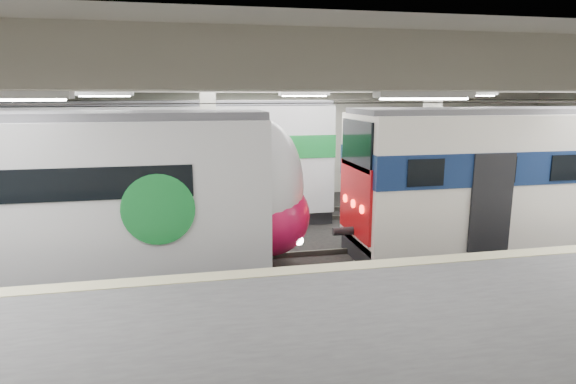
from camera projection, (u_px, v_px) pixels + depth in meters
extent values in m
cube|color=black|center=(319.00, 265.00, 14.34)|extent=(36.00, 24.00, 0.10)
cube|color=silver|center=(322.00, 72.00, 13.21)|extent=(36.00, 24.00, 0.20)
cube|color=beige|center=(265.00, 140.00, 23.36)|extent=(30.00, 0.10, 5.50)
cube|color=#4D4D50|center=(424.00, 365.00, 7.98)|extent=(30.00, 7.00, 1.10)
cube|color=beige|center=(357.00, 265.00, 10.99)|extent=(30.00, 0.50, 0.02)
cube|color=beige|center=(210.00, 161.00, 16.05)|extent=(0.50, 0.50, 5.50)
cube|color=beige|center=(430.00, 155.00, 17.65)|extent=(0.50, 0.50, 5.50)
cube|color=beige|center=(322.00, 83.00, 13.27)|extent=(30.00, 18.00, 0.50)
cube|color=#59544C|center=(319.00, 261.00, 14.31)|extent=(30.00, 1.52, 0.16)
cube|color=#59544C|center=(283.00, 216.00, 19.58)|extent=(30.00, 1.52, 0.16)
cylinder|color=black|center=(321.00, 103.00, 13.38)|extent=(30.00, 0.03, 0.03)
cylinder|color=black|center=(283.00, 100.00, 18.65)|extent=(30.00, 0.03, 0.03)
cube|color=white|center=(344.00, 95.00, 11.42)|extent=(26.00, 8.40, 0.12)
cube|color=silver|center=(17.00, 196.00, 12.24)|extent=(12.70, 2.83, 3.81)
ellipsoid|color=silver|center=(263.00, 186.00, 13.51)|extent=(2.25, 2.78, 3.73)
ellipsoid|color=#BF0F41|center=(268.00, 215.00, 13.70)|extent=(2.38, 2.83, 2.29)
cylinder|color=#167D30|center=(158.00, 210.00, 11.60)|extent=(1.76, 0.06, 1.76)
cube|color=#4C4C51|center=(8.00, 116.00, 11.83)|extent=(12.70, 2.32, 0.20)
cube|color=black|center=(26.00, 272.00, 12.65)|extent=(12.70, 1.98, 0.70)
cube|color=white|center=(558.00, 174.00, 15.42)|extent=(13.61, 2.98, 3.87)
cube|color=navy|center=(560.00, 159.00, 15.32)|extent=(13.65, 3.04, 0.94)
cube|color=#B00B10|center=(355.00, 200.00, 14.16)|extent=(0.08, 2.54, 2.13)
cube|color=black|center=(357.00, 145.00, 13.83)|extent=(0.08, 2.39, 1.39)
cube|color=#4C4C51|center=(566.00, 110.00, 15.01)|extent=(13.61, 2.33, 0.16)
cube|color=black|center=(551.00, 236.00, 15.84)|extent=(13.61, 2.09, 0.70)
cube|color=silver|center=(133.00, 160.00, 17.95)|extent=(14.79, 2.98, 4.01)
cube|color=#167D30|center=(132.00, 146.00, 17.84)|extent=(14.83, 3.05, 0.84)
cube|color=#4C4C51|center=(130.00, 103.00, 17.52)|extent=(14.79, 2.46, 0.16)
cube|color=black|center=(137.00, 218.00, 18.40)|extent=(14.79, 2.67, 0.60)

